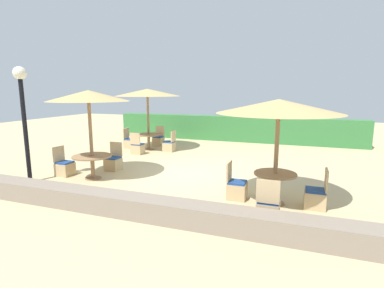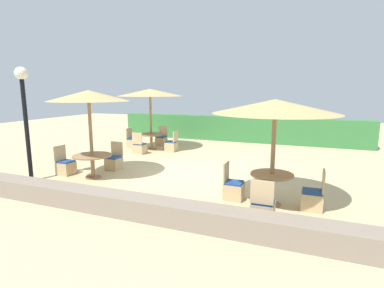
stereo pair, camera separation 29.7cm
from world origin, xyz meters
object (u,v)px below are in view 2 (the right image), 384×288
round_table_back_left (151,137)px  patio_chair_back_left_west (133,142)px  parasol_front_right (275,107)px  round_table_front_right (272,181)px  patio_chair_back_left_south (140,148)px  patio_chair_front_left_west (66,166)px  patio_chair_front_right_west (233,189)px  patio_chair_front_right_south (263,209)px  parasol_back_left (150,93)px  patio_chair_front_left_north (114,162)px  parasol_front_left (88,96)px  lamp_post (24,101)px  patio_chair_front_right_east (313,198)px  patio_chair_back_left_east (172,145)px  round_table_front_left (92,159)px  patio_chair_back_left_north (161,140)px

round_table_back_left → patio_chair_back_left_west: (-0.99, 0.02, -0.32)m
parasol_front_right → round_table_front_right: (-0.00, -0.00, -1.72)m
patio_chair_back_left_south → patio_chair_front_left_west: (-0.55, -3.62, 0.00)m
patio_chair_back_left_west → patio_chair_front_right_west: 7.72m
patio_chair_back_left_west → patio_chair_front_right_south: (6.87, -5.91, 0.00)m
round_table_front_right → parasol_back_left: bearing=140.5°
parasol_back_left → patio_chair_back_left_south: bearing=-89.3°
patio_chair_back_left_west → patio_chair_front_left_west: (0.46, -4.66, 0.00)m
round_table_back_left → parasol_front_right: size_ratio=0.41×
patio_chair_back_left_west → patio_chair_front_right_west: (6.00, -4.86, 0.00)m
patio_chair_front_right_west → patio_chair_back_left_south: bearing=-127.4°
parasol_back_left → patio_chair_front_left_north: 4.27m
patio_chair_back_left_south → patio_chair_front_right_west: 6.28m
parasol_back_left → parasol_front_left: (0.54, -4.63, -0.06)m
lamp_post → round_table_front_right: lamp_post is taller
patio_chair_front_left_north → patio_chair_front_right_east: 6.42m
round_table_back_left → patio_chair_back_left_east: size_ratio=1.26×
round_table_back_left → parasol_front_right: 7.86m
round_table_front_right → patio_chair_front_right_east: (0.91, 0.04, -0.32)m
parasol_back_left → patio_chair_front_left_west: 5.21m
patio_chair_front_right_west → parasol_back_left: bearing=-134.1°
lamp_post → parasol_front_left: (1.51, 0.93, 0.14)m
lamp_post → patio_chair_front_left_north: (1.51, 2.00, -2.09)m
parasol_front_left → patio_chair_front_left_north: size_ratio=2.87×
parasol_back_left → parasol_front_right: parasol_back_left is taller
round_table_front_right → patio_chair_front_right_west: patio_chair_front_right_west is taller
round_table_front_left → patio_chair_front_right_west: size_ratio=1.25×
patio_chair_back_left_east → patio_chair_front_right_south: bearing=-140.4°
round_table_front_left → parasol_front_right: parasol_front_right is taller
lamp_post → round_table_back_left: (0.97, 5.56, -1.77)m
patio_chair_back_left_north → patio_chair_front_right_east: 9.09m
patio_chair_back_left_east → round_table_front_left: bearing=173.7°
patio_chair_front_right_south → parasol_front_left: bearing=166.7°
patio_chair_back_left_west → patio_chair_front_right_west: size_ratio=1.00×
patio_chair_back_left_west → patio_chair_front_left_north: bearing=23.3°
parasol_front_left → patio_chair_front_right_south: bearing=-13.3°
patio_chair_back_left_east → round_table_front_left: size_ratio=0.80×
patio_chair_front_left_west → patio_chair_front_right_west: (5.54, -0.20, 0.00)m
patio_chair_front_right_east → patio_chair_front_left_north: bearing=78.5°
patio_chair_back_left_west → patio_chair_back_left_south: bearing=44.1°
patio_chair_back_left_east → patio_chair_front_left_west: (-1.58, -4.60, 0.00)m
patio_chair_back_left_north → patio_chair_front_right_south: same height
parasol_front_right → patio_chair_back_left_east: bearing=135.3°
patio_chair_front_right_south → patio_chair_front_right_east: bearing=47.8°
parasol_back_left → patio_chair_front_right_south: (5.88, -5.89, -2.29)m
round_table_back_left → patio_chair_front_left_west: size_ratio=1.26×
patio_chair_front_left_west → patio_chair_front_right_south: (6.41, -1.25, 0.00)m
patio_chair_back_left_north → round_table_front_right: 8.45m
patio_chair_front_right_west → patio_chair_back_left_north: bearing=-139.6°
round_table_back_left → patio_chair_front_right_west: patio_chair_front_right_west is taller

